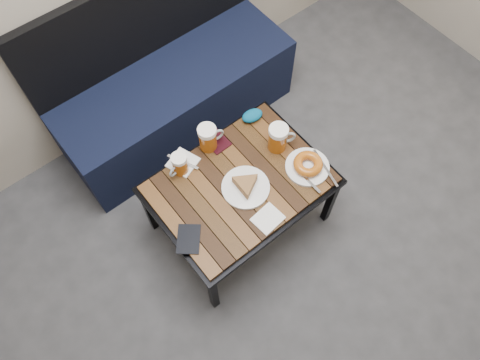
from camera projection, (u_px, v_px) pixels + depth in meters
ground at (369, 360)px, 2.30m from camera, size 4.00×4.00×0.00m
room_shell at (400, 41)px, 0.94m from camera, size 4.00×4.00×4.00m
bench at (174, 93)px, 2.74m from camera, size 1.40×0.50×0.95m
cafe_table at (240, 187)px, 2.27m from camera, size 0.84×0.62×0.47m
beer_mug_left at (180, 164)px, 2.21m from camera, size 0.12×0.09×0.12m
beer_mug_centre at (208, 138)px, 2.27m from camera, size 0.14×0.10×0.15m
beer_mug_right at (278, 138)px, 2.26m from camera, size 0.15×0.12×0.15m
plate_pie at (246, 186)px, 2.20m from camera, size 0.23×0.23×0.06m
plate_bagel at (308, 165)px, 2.25m from camera, size 0.22×0.28×0.06m
napkin_left at (183, 162)px, 2.28m from camera, size 0.16×0.16×0.01m
napkin_right at (268, 219)px, 2.14m from camera, size 0.14×0.12×0.01m
passport_navy at (189, 239)px, 2.10m from camera, size 0.17×0.17×0.01m
passport_burgundy at (216, 141)px, 2.34m from camera, size 0.10×0.14×0.01m
knit_pouch at (252, 116)px, 2.39m from camera, size 0.12×0.09×0.05m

